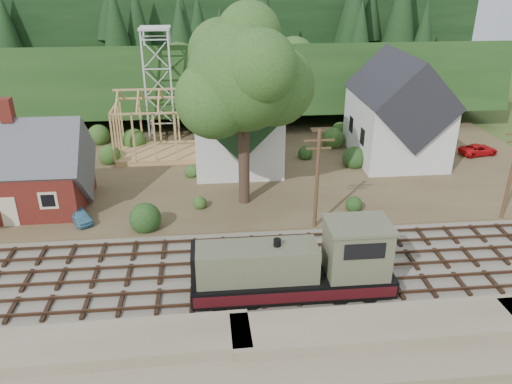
{
  "coord_description": "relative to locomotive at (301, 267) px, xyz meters",
  "views": [
    {
      "loc": [
        -0.67,
        -27.65,
        18.64
      ],
      "look_at": [
        2.6,
        6.0,
        3.0
      ],
      "focal_mm": 35.0,
      "sensor_mm": 36.0,
      "label": 1
    }
  ],
  "objects": [
    {
      "name": "big_tree",
      "position": [
        -2.24,
        13.08,
        8.1
      ],
      "size": [
        10.9,
        8.4,
        14.7
      ],
      "color": "#38281E",
      "rests_on": "village_flat"
    },
    {
      "name": "lattice_tower",
      "position": [
        -10.41,
        31.0,
        7.92
      ],
      "size": [
        3.2,
        3.2,
        12.12
      ],
      "color": "silver",
      "rests_on": "village_flat"
    },
    {
      "name": "car_blue",
      "position": [
        -15.34,
        10.67,
        -1.28
      ],
      "size": [
        2.68,
        3.32,
        1.06
      ],
      "primitive_type": "imported",
      "rotation": [
        0.0,
        0.0,
        0.54
      ],
      "color": "#579DBC",
      "rests_on": "village_flat"
    },
    {
      "name": "farmhouse",
      "position": [
        13.59,
        22.0,
        2.75
      ],
      "size": [
        8.4,
        10.8,
        10.6
      ],
      "color": "silver",
      "rests_on": "village_flat"
    },
    {
      "name": "railroad_bed",
      "position": [
        -4.41,
        3.0,
        -2.03
      ],
      "size": [
        64.0,
        11.0,
        0.16
      ],
      "primitive_type": "cube",
      "color": "#726B5B",
      "rests_on": "ground"
    },
    {
      "name": "ground",
      "position": [
        -4.41,
        3.0,
        -2.11
      ],
      "size": [
        140.0,
        140.0,
        0.0
      ],
      "primitive_type": "plane",
      "color": "#384C1E",
      "rests_on": "ground"
    },
    {
      "name": "church",
      "position": [
        -2.41,
        22.68,
        3.07
      ],
      "size": [
        8.4,
        15.17,
        13.0
      ],
      "color": "silver",
      "rests_on": "village_flat"
    },
    {
      "name": "hillside",
      "position": [
        -4.41,
        45.0,
        -2.11
      ],
      "size": [
        70.0,
        28.96,
        12.74
      ],
      "primitive_type": "cube",
      "rotation": [
        -0.17,
        0.0,
        0.0
      ],
      "color": "#1E3F19",
      "rests_on": "ground"
    },
    {
      "name": "telegraph_pole_far",
      "position": [
        17.59,
        8.2,
        2.13
      ],
      "size": [
        2.2,
        0.28,
        8.0
      ],
      "color": "#4C331E",
      "rests_on": "ground"
    },
    {
      "name": "depot",
      "position": [
        -20.41,
        14.0,
        1.1
      ],
      "size": [
        10.8,
        7.41,
        9.0
      ],
      "color": "#501912",
      "rests_on": "village_flat"
    },
    {
      "name": "timber_frame",
      "position": [
        -10.41,
        25.0,
        1.15
      ],
      "size": [
        8.2,
        6.2,
        6.99
      ],
      "color": "tan",
      "rests_on": "village_flat"
    },
    {
      "name": "telegraph_pole_near",
      "position": [
        2.59,
        8.2,
        2.13
      ],
      "size": [
        2.2,
        0.28,
        8.0
      ],
      "color": "#4C331E",
      "rests_on": "ground"
    },
    {
      "name": "car_red",
      "position": [
        22.75,
        21.87,
        -1.26
      ],
      "size": [
        4.28,
        2.54,
        1.12
      ],
      "primitive_type": "imported",
      "rotation": [
        0.0,
        0.0,
        1.75
      ],
      "color": "red",
      "rests_on": "village_flat"
    },
    {
      "name": "village_flat",
      "position": [
        -4.41,
        21.0,
        -1.96
      ],
      "size": [
        64.0,
        26.0,
        0.3
      ],
      "primitive_type": "cube",
      "color": "brown",
      "rests_on": "ground"
    },
    {
      "name": "locomotive",
      "position": [
        0.0,
        0.0,
        0.0
      ],
      "size": [
        11.92,
        2.98,
        4.77
      ],
      "color": "black",
      "rests_on": "railroad_bed"
    },
    {
      "name": "ridge",
      "position": [
        -4.41,
        61.0,
        -2.11
      ],
      "size": [
        80.0,
        20.0,
        12.0
      ],
      "primitive_type": "cube",
      "color": "black",
      "rests_on": "ground"
    },
    {
      "name": "embankment",
      "position": [
        -4.41,
        -5.5,
        -2.11
      ],
      "size": [
        64.0,
        5.0,
        1.6
      ],
      "primitive_type": "cube",
      "color": "#7F7259",
      "rests_on": "ground"
    }
  ]
}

